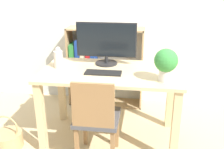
% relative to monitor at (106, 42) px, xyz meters
% --- Properties ---
extents(ground_plane, '(10.00, 10.00, 0.00)m').
position_rel_monitor_xyz_m(ground_plane, '(0.07, -0.21, -1.00)').
color(ground_plane, '#CCB284').
extents(wall_back, '(8.00, 0.05, 2.60)m').
position_rel_monitor_xyz_m(wall_back, '(0.07, 0.77, 0.30)').
color(wall_back, silver).
rests_on(wall_back, ground_plane).
extents(desk, '(1.36, 0.75, 0.77)m').
position_rel_monitor_xyz_m(desk, '(0.07, -0.21, -0.37)').
color(desk, '#D8BC8C').
rests_on(desk, ground_plane).
extents(monitor, '(0.62, 0.23, 0.44)m').
position_rel_monitor_xyz_m(monitor, '(0.00, 0.00, 0.00)').
color(monitor, '#232326').
rests_on(monitor, desk).
extents(keyboard, '(0.35, 0.13, 0.02)m').
position_rel_monitor_xyz_m(keyboard, '(0.01, -0.29, -0.23)').
color(keyboard, black).
rests_on(keyboard, desk).
extents(vase, '(0.09, 0.09, 0.21)m').
position_rel_monitor_xyz_m(vase, '(-0.46, -0.17, -0.14)').
color(vase, silver).
rests_on(vase, desk).
extents(potted_plant, '(0.21, 0.21, 0.30)m').
position_rel_monitor_xyz_m(potted_plant, '(0.58, -0.41, -0.06)').
color(potted_plant, silver).
rests_on(potted_plant, desk).
extents(chair, '(0.40, 0.40, 0.84)m').
position_rel_monitor_xyz_m(chair, '(-0.01, -0.58, -0.55)').
color(chair, '#4C4C51').
rests_on(chair, ground_plane).
extents(bookshelf, '(0.96, 0.28, 1.03)m').
position_rel_monitor_xyz_m(bookshelf, '(-0.29, 0.60, -0.47)').
color(bookshelf, tan).
rests_on(bookshelf, ground_plane).
extents(basket, '(0.29, 0.29, 0.36)m').
position_rel_monitor_xyz_m(basket, '(-0.94, -0.51, -0.91)').
color(basket, tan).
rests_on(basket, ground_plane).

